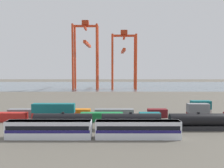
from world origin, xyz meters
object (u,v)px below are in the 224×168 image
Objects in this scene: passenger_train at (93,129)px; gantry_crane_west at (86,49)px; shipping_container_3 at (101,117)px; shipping_container_4 at (149,117)px; freight_tank_row at (198,121)px; shipping_container_12 at (157,113)px; gantry_crane_central at (123,54)px.

passenger_train is 0.76× the size of gantry_crane_west.
shipping_container_3 and shipping_container_4 have the same top height.
freight_tank_row is 1.63× the size of gantry_crane_west.
shipping_container_3 is 18.13m from shipping_container_12.
gantry_crane_central reaches higher than shipping_container_4.
passenger_train reaches higher than shipping_container_4.
gantry_crane_west is at bearing 108.23° from shipping_container_12.
gantry_crane_central reaches higher than shipping_container_12.
passenger_train is 28.50m from shipping_container_12.
passenger_train is at bearing -129.93° from shipping_container_12.
shipping_container_4 is 0.12× the size of gantry_crane_west.
freight_tank_row is 13.56× the size of shipping_container_4.
shipping_container_3 is at bearing 180.00° from shipping_container_4.
gantry_crane_west is (-40.99, 116.96, 27.85)m from freight_tank_row.
shipping_container_4 is 6.72m from shipping_container_12.
freight_tank_row is 13.56× the size of shipping_container_12.
gantry_crane_central is at bearing 91.12° from shipping_container_4.
gantry_crane_central is (-12.76, 116.18, 23.66)m from freight_tank_row.
shipping_container_3 is at bearing 85.99° from passenger_train.
shipping_container_12 is (17.16, 5.84, 0.00)m from shipping_container_3.
shipping_container_4 is at bearing -119.66° from shipping_container_12.
passenger_train is 16.07m from shipping_container_3.
freight_tank_row reaches higher than shipping_container_4.
gantry_crane_west reaches higher than shipping_container_12.
shipping_container_3 is at bearing -96.24° from gantry_crane_central.
shipping_container_3 is (1.12, 16.00, -0.84)m from passenger_train.
passenger_train is at bearing -94.01° from shipping_container_3.
passenger_train is 6.27× the size of shipping_container_12.
gantry_crane_west is at bearing 178.41° from gantry_crane_central.
freight_tank_row is at bearing -83.73° from gantry_crane_central.
freight_tank_row is 13.94m from shipping_container_4.
freight_tank_row is 1.90× the size of gantry_crane_central.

